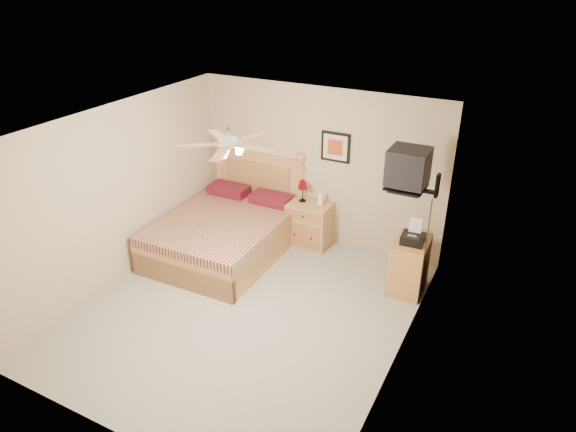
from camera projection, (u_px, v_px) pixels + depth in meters
name	position (u px, v px, depth m)	size (l,w,h in m)	color
floor	(247.00, 310.00, 6.76)	(4.50, 4.50, 0.00)	#9B978C
ceiling	(238.00, 126.00, 5.63)	(4.00, 4.50, 0.04)	white
wall_back	(319.00, 167.00, 7.98)	(4.00, 0.04, 2.50)	#BDA98B
wall_front	(105.00, 335.00, 4.41)	(4.00, 0.04, 2.50)	#BDA98B
wall_left	(118.00, 195.00, 7.02)	(0.04, 4.50, 2.50)	#BDA98B
wall_right	(405.00, 268.00, 5.38)	(0.04, 4.50, 2.50)	#BDA98B
bed	(222.00, 211.00, 7.77)	(1.70, 2.23, 1.45)	#C37E53
nightstand	(310.00, 224.00, 8.20)	(0.66, 0.49, 0.71)	#B77B43
table_lamp	(303.00, 191.00, 8.04)	(0.19, 0.19, 0.35)	#610305
lotion_bottle	(321.00, 198.00, 7.94)	(0.09, 0.09, 0.24)	white
framed_picture	(336.00, 147.00, 7.69)	(0.46, 0.04, 0.46)	black
dresser	(409.00, 265.00, 7.04)	(0.45, 0.65, 0.77)	#B26F3A
fax_machine	(414.00, 232.00, 6.75)	(0.30, 0.32, 0.32)	black
magazine_lower	(415.00, 233.00, 7.05)	(0.19, 0.26, 0.02)	#B8AA92
magazine_upper	(417.00, 231.00, 7.04)	(0.18, 0.24, 0.02)	gray
wall_tv	(420.00, 172.00, 6.29)	(0.56, 0.46, 0.58)	black
ceiling_fan	(229.00, 144.00, 5.54)	(1.14, 1.14, 0.28)	white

